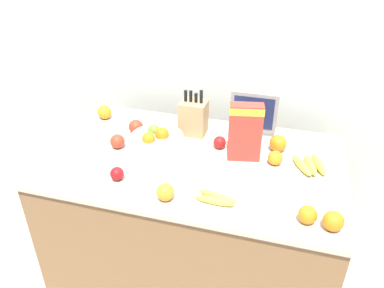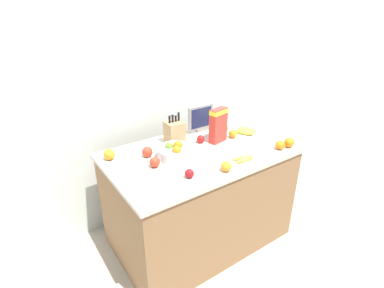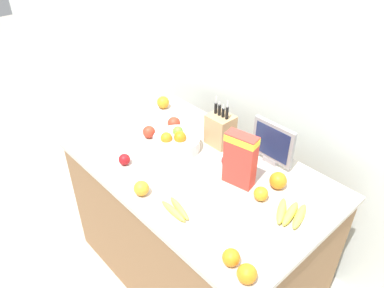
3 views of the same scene
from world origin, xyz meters
The scene contains 19 objects.
ground_plane centered at (0.00, 0.00, 0.00)m, with size 14.00×14.00×0.00m, color #B2A899.
wall_back centered at (0.00, 0.67, 1.30)m, with size 9.00×0.06×2.60m.
counter centered at (0.00, 0.00, 0.44)m, with size 1.49×0.91×0.89m.
knife_block centered at (-0.08, 0.26, 0.98)m, with size 0.15×0.13×0.31m.
small_monitor centered at (0.25, 0.33, 1.02)m, with size 0.26×0.03×0.25m.
cereal_box centered at (0.24, 0.07, 1.05)m, with size 0.17×0.10×0.30m.
fruit_bowl centered at (-0.21, 0.03, 0.93)m, with size 0.28×0.28×0.13m.
banana_bunch_left centered at (0.18, -0.31, 0.90)m, with size 0.18×0.09×0.03m.
banana_bunch_right centered at (0.57, 0.07, 0.91)m, with size 0.18×0.21×0.04m.
apple_middle centered at (-0.42, -0.02, 0.92)m, with size 0.08×0.08×0.08m, color red.
apple_by_knife_block centered at (-0.29, -0.28, 0.92)m, with size 0.06×0.06×0.06m, color #A31419.
apple_rightmost centered at (-0.39, 0.16, 0.93)m, with size 0.08×0.08×0.08m, color red.
apple_rear centered at (0.10, 0.13, 0.92)m, with size 0.07×0.07×0.07m, color red.
orange_front_left centered at (0.56, -0.34, 0.92)m, with size 0.08×0.08×0.08m, color orange.
orange_near_bowl centered at (0.66, -0.35, 0.93)m, with size 0.08×0.08×0.08m, color orange.
orange_mid_left centered at (0.40, 0.19, 0.93)m, with size 0.09×0.09×0.09m, color orange.
orange_by_cereal centered at (0.40, 0.05, 0.92)m, with size 0.07×0.07×0.07m, color orange.
orange_front_center centered at (-0.03, -0.36, 0.93)m, with size 0.08×0.08×0.08m, color orange.
orange_back_center centered at (-0.65, 0.28, 0.93)m, with size 0.09×0.09×0.09m, color orange.
Camera 3 is at (1.18, -1.12, 2.17)m, focal length 35.00 mm.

